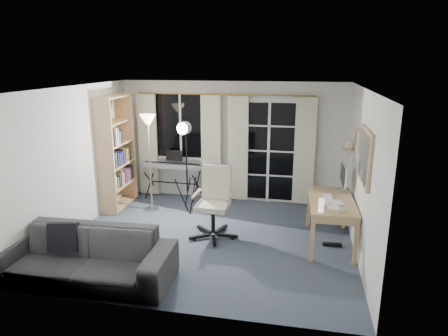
# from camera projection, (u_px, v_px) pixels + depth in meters

# --- Properties ---
(floor) EXTENTS (4.50, 4.00, 0.02)m
(floor) POSITION_uv_depth(u_px,v_px,m) (210.00, 239.00, 6.48)
(floor) COLOR #3B4856
(floor) RESTS_ON ground
(window) EXTENTS (1.20, 0.08, 1.40)m
(window) POSITION_uv_depth(u_px,v_px,m) (181.00, 126.00, 8.15)
(window) COLOR white
(window) RESTS_ON floor
(french_door) EXTENTS (1.32, 0.09, 2.11)m
(french_door) POSITION_uv_depth(u_px,v_px,m) (269.00, 152.00, 7.93)
(french_door) COLOR white
(french_door) RESTS_ON floor
(curtains) EXTENTS (3.60, 0.07, 2.13)m
(curtains) POSITION_uv_depth(u_px,v_px,m) (224.00, 148.00, 7.99)
(curtains) COLOR gold
(curtains) RESTS_ON floor
(bookshelf) EXTENTS (0.37, 1.02, 2.17)m
(bookshelf) POSITION_uv_depth(u_px,v_px,m) (114.00, 155.00, 7.64)
(bookshelf) COLOR #A67B57
(bookshelf) RESTS_ON floor
(torchiere_lamp) EXTENTS (0.36, 0.36, 1.84)m
(torchiere_lamp) POSITION_uv_depth(u_px,v_px,m) (148.00, 134.00, 7.32)
(torchiere_lamp) COLOR #B2B2B7
(torchiere_lamp) RESTS_ON floor
(keyboard_piano) EXTENTS (1.31, 0.65, 0.95)m
(keyboard_piano) POSITION_uv_depth(u_px,v_px,m) (173.00, 166.00, 8.11)
(keyboard_piano) COLOR black
(keyboard_piano) RESTS_ON floor
(studio_light) EXTENTS (0.38, 0.38, 1.76)m
(studio_light) POSITION_uv_depth(u_px,v_px,m) (185.00, 139.00, 7.22)
(studio_light) COLOR black
(studio_light) RESTS_ON floor
(office_chair) EXTENTS (0.77, 0.80, 1.15)m
(office_chair) POSITION_uv_depth(u_px,v_px,m) (215.00, 195.00, 6.46)
(office_chair) COLOR black
(office_chair) RESTS_ON floor
(desk) EXTENTS (0.72, 1.37, 0.72)m
(desk) POSITION_uv_depth(u_px,v_px,m) (331.00, 205.00, 6.13)
(desk) COLOR tan
(desk) RESTS_ON floor
(monitor) EXTENTS (0.18, 0.52, 0.45)m
(monitor) POSITION_uv_depth(u_px,v_px,m) (344.00, 175.00, 6.42)
(monitor) COLOR silver
(monitor) RESTS_ON desk
(desk_clutter) EXTENTS (0.41, 0.83, 0.92)m
(desk_clutter) POSITION_uv_depth(u_px,v_px,m) (328.00, 214.00, 5.94)
(desk_clutter) COLOR white
(desk_clutter) RESTS_ON desk
(mug) EXTENTS (0.12, 0.10, 0.12)m
(mug) POSITION_uv_depth(u_px,v_px,m) (341.00, 208.00, 5.60)
(mug) COLOR silver
(mug) RESTS_ON desk
(wall_mirror) EXTENTS (0.04, 0.94, 0.74)m
(wall_mirror) POSITION_uv_depth(u_px,v_px,m) (365.00, 156.00, 5.32)
(wall_mirror) COLOR #A67B57
(wall_mirror) RESTS_ON floor
(framed_print) EXTENTS (0.03, 0.42, 0.32)m
(framed_print) POSITION_uv_depth(u_px,v_px,m) (357.00, 140.00, 6.16)
(framed_print) COLOR #A67B57
(framed_print) RESTS_ON floor
(wall_shelf) EXTENTS (0.16, 0.30, 0.18)m
(wall_shelf) POSITION_uv_depth(u_px,v_px,m) (348.00, 145.00, 6.70)
(wall_shelf) COLOR #A67B57
(wall_shelf) RESTS_ON floor
(sofa) EXTENTS (2.32, 0.74, 0.90)m
(sofa) POSITION_uv_depth(u_px,v_px,m) (83.00, 248.00, 5.13)
(sofa) COLOR #313033
(sofa) RESTS_ON floor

